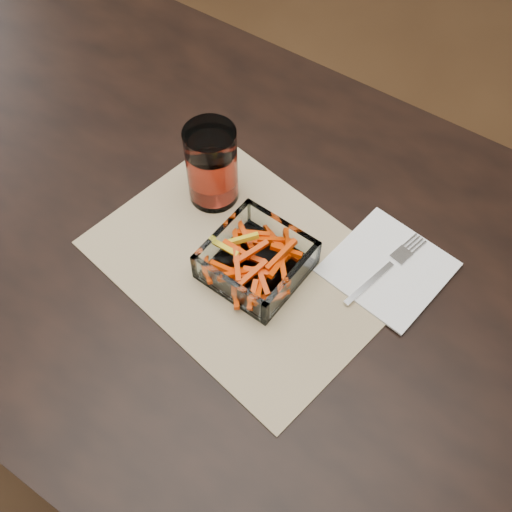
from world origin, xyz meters
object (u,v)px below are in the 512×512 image
(dining_table, at_px, (203,256))
(tumbler, at_px, (212,168))
(glass_bowl, at_px, (256,262))
(fork, at_px, (388,267))

(dining_table, bearing_deg, tumbler, 105.76)
(glass_bowl, distance_m, fork, 0.20)
(dining_table, xyz_separation_m, fork, (0.29, 0.10, 0.10))
(tumbler, xyz_separation_m, fork, (0.31, 0.03, -0.06))
(dining_table, relative_size, glass_bowl, 10.88)
(tumbler, bearing_deg, dining_table, -74.24)
(fork, bearing_deg, tumbler, -161.43)
(glass_bowl, height_order, fork, glass_bowl)
(glass_bowl, bearing_deg, tumbler, 149.71)
(dining_table, relative_size, tumbler, 11.02)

